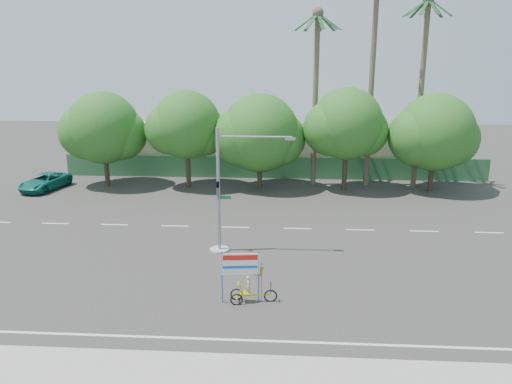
{
  "coord_description": "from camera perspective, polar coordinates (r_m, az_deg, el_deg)",
  "views": [
    {
      "loc": [
        1.25,
        -22.36,
        10.72
      ],
      "look_at": [
        -0.42,
        3.97,
        3.5
      ],
      "focal_mm": 35.0,
      "sensor_mm": 36.0,
      "label": 1
    }
  ],
  "objects": [
    {
      "name": "palm_tall",
      "position": [
        42.4,
        13.22,
        14.57
      ],
      "size": [
        3.73,
        3.79,
        17.45
      ],
      "color": "#70604C",
      "rests_on": "ground"
    },
    {
      "name": "tree_center",
      "position": [
        40.91,
        0.36,
        6.51
      ],
      "size": [
        7.62,
        6.4,
        7.85
      ],
      "color": "#473828",
      "rests_on": "ground"
    },
    {
      "name": "pickup_truck",
      "position": [
        44.79,
        -22.96,
        1.1
      ],
      "size": [
        3.22,
        5.18,
        1.34
      ],
      "primitive_type": "imported",
      "rotation": [
        0.0,
        0.0,
        -0.22
      ],
      "color": "#0F695B",
      "rests_on": "ground"
    },
    {
      "name": "trike_billboard",
      "position": [
        22.57,
        -1.18,
        -10.22
      ],
      "size": [
        2.51,
        0.68,
        2.47
      ],
      "rotation": [
        0.0,
        0.0,
        0.11
      ],
      "color": "black",
      "rests_on": "ground"
    },
    {
      "name": "ground",
      "position": [
        24.83,
        0.39,
        -10.28
      ],
      "size": [
        120.0,
        120.0,
        0.0
      ],
      "primitive_type": "plane",
      "color": "#33302D",
      "rests_on": "ground"
    },
    {
      "name": "tree_left",
      "position": [
        41.59,
        -7.98,
        7.34
      ],
      "size": [
        6.66,
        5.6,
        8.07
      ],
      "color": "#473828",
      "rests_on": "ground"
    },
    {
      "name": "tree_far_right",
      "position": [
        42.46,
        19.7,
        6.19
      ],
      "size": [
        7.38,
        6.2,
        7.94
      ],
      "color": "#473828",
      "rests_on": "ground"
    },
    {
      "name": "palm_mid",
      "position": [
        43.24,
        18.5,
        12.79
      ],
      "size": [
        3.73,
        3.79,
        15.45
      ],
      "color": "#70604C",
      "rests_on": "ground"
    },
    {
      "name": "tree_right",
      "position": [
        41.0,
        10.26,
        7.38
      ],
      "size": [
        6.9,
        5.8,
        8.36
      ],
      "color": "#473828",
      "rests_on": "ground"
    },
    {
      "name": "traffic_signal",
      "position": [
        27.69,
        -3.67,
        -1.09
      ],
      "size": [
        4.72,
        1.1,
        7.0
      ],
      "color": "gray",
      "rests_on": "ground"
    },
    {
      "name": "tree_far_left",
      "position": [
        43.57,
        -17.09,
        6.78
      ],
      "size": [
        7.14,
        6.0,
        7.96
      ],
      "color": "#473828",
      "rests_on": "ground"
    },
    {
      "name": "sidewalk_near",
      "position": [
        18.33,
        -1.02,
        -20.26
      ],
      "size": [
        50.0,
        2.4,
        0.12
      ],
      "primitive_type": "cube",
      "color": "gray",
      "rests_on": "ground"
    },
    {
      "name": "palm_short",
      "position": [
        41.96,
        6.86,
        12.66
      ],
      "size": [
        3.73,
        3.79,
        14.45
      ],
      "color": "#70604C",
      "rests_on": "ground"
    },
    {
      "name": "building_left",
      "position": [
        50.41,
        -9.37,
        5.14
      ],
      "size": [
        12.0,
        8.0,
        4.0
      ],
      "primitive_type": "cube",
      "color": "beige",
      "rests_on": "ground"
    },
    {
      "name": "building_right",
      "position": [
        49.63,
        11.42,
        4.65
      ],
      "size": [
        14.0,
        8.0,
        3.6
      ],
      "primitive_type": "cube",
      "color": "beige",
      "rests_on": "ground"
    },
    {
      "name": "fence",
      "position": [
        44.94,
        1.95,
        2.81
      ],
      "size": [
        38.0,
        0.08,
        2.0
      ],
      "primitive_type": "cube",
      "color": "#336B3D",
      "rests_on": "ground"
    }
  ]
}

